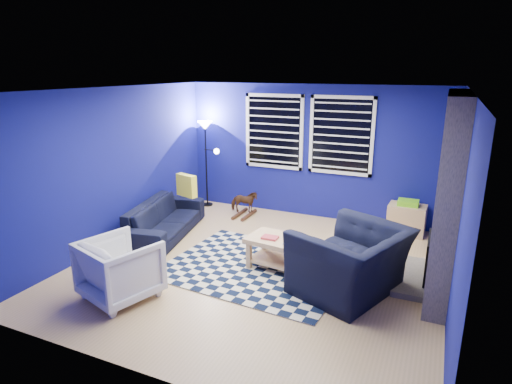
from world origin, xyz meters
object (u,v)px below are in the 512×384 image
Objects in this scene: rocking_horse at (244,202)px; cabinet at (406,219)px; floor_lamp at (206,137)px; coffee_table at (282,248)px; armchair_bent at (120,269)px; sofa at (164,219)px; armchair_big at (350,261)px; tv at (455,160)px.

cabinet is (2.96, 0.32, -0.02)m from rocking_horse.
floor_lamp is (-3.94, -0.00, 1.17)m from cabinet.
coffee_table is 2.64m from cabinet.
floor_lamp is at bearing -58.86° from armchair_bent.
rocking_horse is (0.08, 3.39, -0.09)m from armchair_bent.
armchair_bent is 0.81× the size of coffee_table.
sofa is 1.14× the size of floor_lamp.
armchair_big is 0.75× the size of floor_lamp.
tv is 1.32m from cabinet.
rocking_horse is 1.55m from floor_lamp.
floor_lamp reaches higher than coffee_table.
tv reaches higher than armchair_big.
floor_lamp is (-0.90, 3.70, 1.05)m from armchair_bent.
coffee_table is at bearing -121.62° from cabinet.
cabinet is (3.78, 1.77, -0.02)m from sofa.
coffee_table is 1.65× the size of cabinet.
tv is 0.50× the size of sofa.
sofa is 4.18m from cabinet.
coffee_table is at bearing -82.14° from armchair_big.
armchair_bent is 2.18m from coffee_table.
floor_lamp reaches higher than rocking_horse.
armchair_big is at bearing -116.70° from tv.
floor_lamp reaches higher than sofa.
sofa is 3.15× the size of cabinet.
sofa is at bearing -84.70° from floor_lamp.
tv reaches higher than armchair_bent.
cabinet is at bearing 0.05° from floor_lamp.
sofa reaches higher than coffee_table.
cabinet is (3.04, 3.70, -0.12)m from armchair_bent.
coffee_table is at bearing -137.48° from tv.
tv is 1.58× the size of cabinet.
coffee_table is (2.30, -0.41, 0.05)m from sofa.
rocking_horse is at bearing 128.39° from coffee_table.
floor_lamp is at bearing -6.60° from sofa.
armchair_big is 1.26× the size of coffee_table.
rocking_horse reaches higher than coffee_table.
armchair_big is at bearing -136.29° from armchair_bent.
armchair_bent is 1.63× the size of rocking_horse.
cabinet is 0.36× the size of floor_lamp.
armchair_big is 2.08× the size of cabinet.
rocking_horse is at bearing -108.72° from armchair_big.
sofa is at bearing -160.97° from tv.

